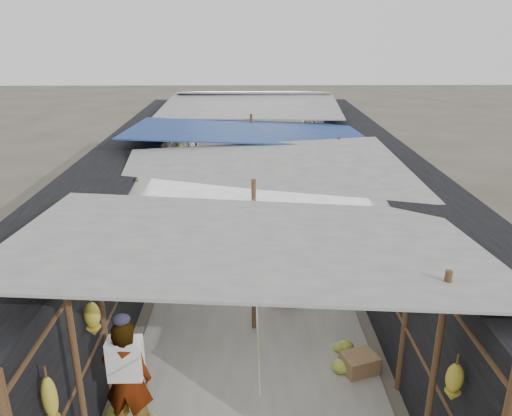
{
  "coord_description": "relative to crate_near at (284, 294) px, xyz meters",
  "views": [
    {
      "loc": [
        -0.08,
        -4.15,
        4.75
      ],
      "look_at": [
        0.07,
        5.46,
        1.25
      ],
      "focal_mm": 35.0,
      "sensor_mm": 36.0,
      "label": 1
    }
  ],
  "objects": [
    {
      "name": "aisle_slab",
      "position": [
        -0.56,
        2.63,
        -0.13
      ],
      "size": [
        3.6,
        16.0,
        0.02
      ],
      "primitive_type": "cube",
      "color": "#9E998E",
      "rests_on": "ground"
    },
    {
      "name": "stall_left",
      "position": [
        -3.26,
        2.63,
        1.01
      ],
      "size": [
        1.4,
        15.0,
        2.3
      ],
      "primitive_type": "cube",
      "color": "black",
      "rests_on": "ground"
    },
    {
      "name": "stall_right",
      "position": [
        2.14,
        2.63,
        1.01
      ],
      "size": [
        1.4,
        15.0,
        2.3
      ],
      "primitive_type": "cube",
      "color": "black",
      "rests_on": "ground"
    },
    {
      "name": "crate_near",
      "position": [
        0.0,
        0.0,
        0.0
      ],
      "size": [
        0.48,
        0.39,
        0.28
      ],
      "primitive_type": "cube",
      "rotation": [
        0.0,
        0.0,
        -0.03
      ],
      "color": "#95704C",
      "rests_on": "ground"
    },
    {
      "name": "crate_mid",
      "position": [
        0.96,
        -2.01,
        0.0
      ],
      "size": [
        0.58,
        0.52,
        0.29
      ],
      "primitive_type": "cube",
      "rotation": [
        0.0,
        0.0,
        0.33
      ],
      "color": "#95704C",
      "rests_on": "ground"
    },
    {
      "name": "crate_back",
      "position": [
        -1.46,
        6.93,
        0.0
      ],
      "size": [
        0.56,
        0.51,
        0.29
      ],
      "primitive_type": "cube",
      "rotation": [
        0.0,
        0.0,
        -0.38
      ],
      "color": "#95704C",
      "rests_on": "ground"
    },
    {
      "name": "black_basin",
      "position": [
        0.58,
        3.71,
        -0.05
      ],
      "size": [
        0.58,
        0.58,
        0.18
      ],
      "primitive_type": "cylinder",
      "color": "black",
      "rests_on": "ground"
    },
    {
      "name": "vendor_elderly",
      "position": [
        -2.09,
        -3.12,
        0.66
      ],
      "size": [
        0.62,
        0.44,
        1.61
      ],
      "primitive_type": "imported",
      "rotation": [
        0.0,
        0.0,
        3.05
      ],
      "color": "silver",
      "rests_on": "ground"
    },
    {
      "name": "shopper_blue",
      "position": [
        -0.89,
        5.14,
        0.65
      ],
      "size": [
        0.95,
        0.86,
        1.59
      ],
      "primitive_type": "imported",
      "rotation": [
        0.0,
        0.0,
        0.41
      ],
      "color": "navy",
      "rests_on": "ground"
    },
    {
      "name": "vendor_seated",
      "position": [
        0.19,
        4.6,
        0.32
      ],
      "size": [
        0.52,
        0.67,
        0.92
      ],
      "primitive_type": "imported",
      "rotation": [
        0.0,
        0.0,
        -1.22
      ],
      "color": "#544F48",
      "rests_on": "ground"
    },
    {
      "name": "market_canopy",
      "position": [
        -0.54,
        2.96,
        2.27
      ],
      "size": [
        5.62,
        15.2,
        2.77
      ],
      "color": "brown",
      "rests_on": "ground"
    },
    {
      "name": "hanging_bananas",
      "position": [
        -0.64,
        2.54,
        1.54
      ],
      "size": [
        3.96,
        14.08,
        0.81
      ],
      "color": "gold",
      "rests_on": "ground"
    },
    {
      "name": "floor_bananas",
      "position": [
        -0.75,
        1.66,
        0.01
      ],
      "size": [
        3.45,
        10.0,
        0.35
      ],
      "color": "olive",
      "rests_on": "ground"
    }
  ]
}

